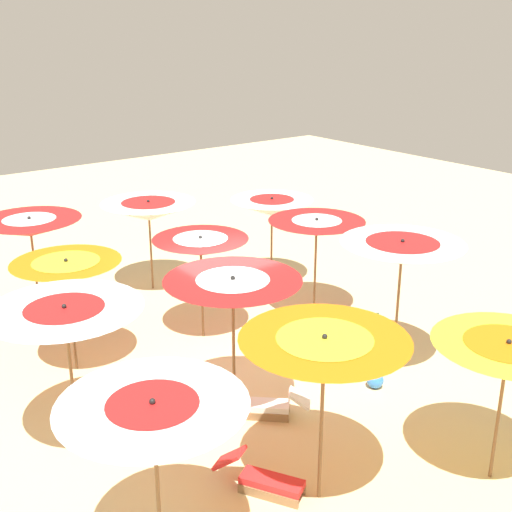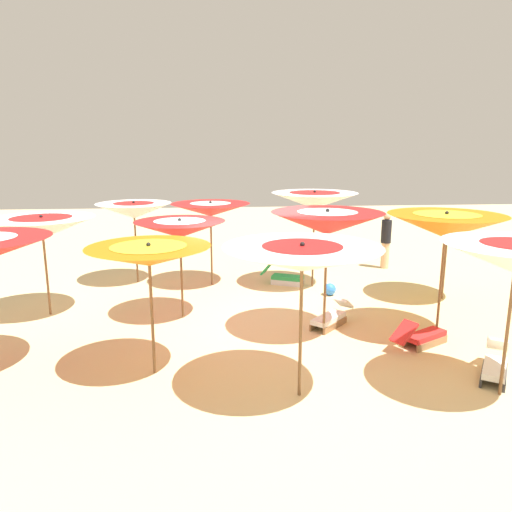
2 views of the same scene
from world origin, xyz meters
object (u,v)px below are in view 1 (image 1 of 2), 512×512
object	(u,v)px
beach_umbrella_8	(272,207)
lounger_0	(267,405)
beach_umbrella_3	(153,420)
beach_umbrella_1	(67,270)
beach_umbrella_5	(201,247)
beach_umbrella_7	(324,354)
beach_umbrella_2	(65,319)
beach_umbrella_4	(149,211)
beach_umbrella_11	(507,354)
beach_umbrella_10	(402,253)
lounger_2	(264,479)
beach_umbrella_6	(233,292)
beach_umbrella_9	(316,228)
lounger_1	(376,339)
beach_ball	(375,380)
beach_umbrella_0	(30,227)

from	to	relation	value
beach_umbrella_8	lounger_0	distance (m)	6.07
beach_umbrella_3	lounger_0	distance (m)	4.04
beach_umbrella_1	lounger_0	bearing A→B (deg)	28.70
beach_umbrella_5	beach_umbrella_7	xyz separation A→B (m)	(5.06, -1.42, 0.23)
beach_umbrella_2	beach_umbrella_4	distance (m)	6.32
beach_umbrella_11	beach_umbrella_5	bearing A→B (deg)	-172.61
lounger_0	beach_umbrella_7	bearing A→B (deg)	114.76
beach_umbrella_3	beach_umbrella_10	distance (m)	6.13
beach_umbrella_5	lounger_2	size ratio (longest dim) A/B	1.70
beach_umbrella_6	beach_umbrella_7	size ratio (longest dim) A/B	1.02
beach_umbrella_9	lounger_0	xyz separation A→B (m)	(2.46, -3.27, -1.83)
beach_umbrella_11	beach_umbrella_6	bearing A→B (deg)	-148.94
beach_umbrella_4	beach_umbrella_7	size ratio (longest dim) A/B	0.90
beach_umbrella_4	lounger_1	distance (m)	6.08
beach_umbrella_1	beach_umbrella_10	bearing A→B (deg)	52.83
beach_umbrella_3	beach_umbrella_7	bearing A→B (deg)	87.43
beach_umbrella_10	beach_ball	distance (m)	2.30
lounger_0	beach_umbrella_2	bearing A→B (deg)	20.93
beach_ball	beach_umbrella_9	bearing A→B (deg)	157.74
beach_umbrella_1	lounger_0	xyz separation A→B (m)	(3.39, 1.86, -1.79)
beach_umbrella_2	beach_umbrella_6	bearing A→B (deg)	68.95
beach_umbrella_11	lounger_0	bearing A→B (deg)	-153.42
beach_umbrella_6	beach_umbrella_7	distance (m)	2.24
beach_umbrella_10	beach_umbrella_5	bearing A→B (deg)	-147.33
beach_umbrella_7	beach_umbrella_8	bearing A→B (deg)	146.06
beach_umbrella_6	beach_umbrella_9	xyz separation A→B (m)	(-2.20, 3.74, -0.21)
beach_umbrella_5	beach_umbrella_10	distance (m)	3.90
beach_umbrella_2	beach_umbrella_3	xyz separation A→B (m)	(3.01, -0.25, 0.00)
beach_umbrella_7	lounger_1	bearing A→B (deg)	123.21
beach_umbrella_1	beach_umbrella_5	xyz separation A→B (m)	(0.30, 2.62, -0.03)
beach_umbrella_8	beach_umbrella_10	xyz separation A→B (m)	(4.67, -0.82, 0.32)
beach_umbrella_4	beach_umbrella_6	size ratio (longest dim) A/B	0.89
beach_umbrella_6	beach_ball	distance (m)	3.37
beach_umbrella_6	lounger_1	distance (m)	4.17
beach_umbrella_5	beach_umbrella_9	distance (m)	2.58
beach_umbrella_1	beach_umbrella_11	world-z (taller)	beach_umbrella_1
beach_umbrella_0	beach_umbrella_9	distance (m)	6.01
beach_umbrella_9	lounger_0	distance (m)	4.48
beach_umbrella_6	lounger_0	world-z (taller)	beach_umbrella_6
lounger_0	lounger_1	xyz separation A→B (m)	(-0.53, 3.16, 0.02)
beach_umbrella_10	beach_umbrella_1	bearing A→B (deg)	-127.17
beach_ball	beach_umbrella_4	bearing A→B (deg)	-172.58
beach_umbrella_10	beach_umbrella_11	size ratio (longest dim) A/B	1.17
beach_umbrella_10	lounger_2	distance (m)	4.72
beach_umbrella_3	beach_umbrella_7	distance (m)	2.37
beach_umbrella_8	lounger_2	size ratio (longest dim) A/B	1.73
beach_umbrella_3	beach_umbrella_6	distance (m)	3.32
beach_umbrella_3	lounger_0	xyz separation A→B (m)	(-1.87, 3.03, -1.92)
beach_umbrella_11	beach_umbrella_10	bearing A→B (deg)	156.39
beach_umbrella_6	lounger_1	xyz separation A→B (m)	(-0.27, 3.63, -2.03)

